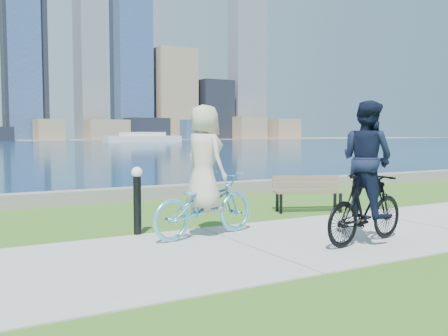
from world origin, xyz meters
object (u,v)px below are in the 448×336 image
(park_bench, at_px, (308,190))
(cyclist_woman, at_px, (204,188))
(cyclist_man, at_px, (366,184))
(bollard_lamp, at_px, (137,196))

(park_bench, distance_m, cyclist_woman, 3.68)
(cyclist_woman, relative_size, cyclist_man, 0.99)
(park_bench, xyz_separation_m, cyclist_man, (-1.35, -3.16, 0.48))
(cyclist_woman, bearing_deg, park_bench, -78.47)
(park_bench, height_order, cyclist_man, cyclist_man)
(park_bench, relative_size, cyclist_man, 0.73)
(bollard_lamp, bearing_deg, park_bench, 9.01)
(bollard_lamp, distance_m, cyclist_man, 3.89)
(park_bench, distance_m, bollard_lamp, 4.40)
(bollard_lamp, distance_m, cyclist_woman, 1.21)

